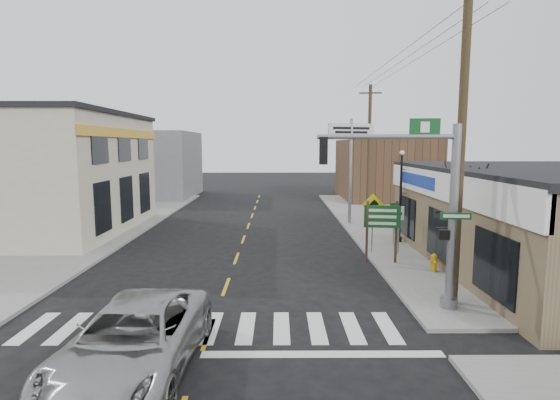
{
  "coord_description": "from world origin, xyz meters",
  "views": [
    {
      "loc": [
        1.91,
        -11.39,
        5.14
      ],
      "look_at": [
        1.98,
        7.06,
        2.8
      ],
      "focal_mm": 28.0,
      "sensor_mm": 36.0,
      "label": 1
    }
  ],
  "objects_px": {
    "fire_hydrant": "(434,262)",
    "lamp_post": "(402,189)",
    "bare_tree": "(467,171)",
    "utility_pole_far": "(369,147)",
    "traffic_signal_pole": "(431,197)",
    "suv": "(134,340)",
    "utility_pole_near": "(461,135)",
    "dance_center_sign": "(351,145)",
    "guide_sign": "(382,223)"
  },
  "relations": [
    {
      "from": "suv",
      "to": "bare_tree",
      "type": "xyz_separation_m",
      "value": [
        10.71,
        7.93,
        3.32
      ]
    },
    {
      "from": "traffic_signal_pole",
      "to": "utility_pole_near",
      "type": "bearing_deg",
      "value": 29.48
    },
    {
      "from": "fire_hydrant",
      "to": "lamp_post",
      "type": "height_order",
      "value": "lamp_post"
    },
    {
      "from": "traffic_signal_pole",
      "to": "lamp_post",
      "type": "relative_size",
      "value": 1.23
    },
    {
      "from": "traffic_signal_pole",
      "to": "dance_center_sign",
      "type": "relative_size",
      "value": 0.87
    },
    {
      "from": "suv",
      "to": "lamp_post",
      "type": "relative_size",
      "value": 1.2
    },
    {
      "from": "fire_hydrant",
      "to": "dance_center_sign",
      "type": "height_order",
      "value": "dance_center_sign"
    },
    {
      "from": "suv",
      "to": "utility_pole_near",
      "type": "relative_size",
      "value": 0.55
    },
    {
      "from": "fire_hydrant",
      "to": "bare_tree",
      "type": "bearing_deg",
      "value": 18.13
    },
    {
      "from": "lamp_post",
      "to": "utility_pole_far",
      "type": "xyz_separation_m",
      "value": [
        0.4,
        10.34,
        2.06
      ]
    },
    {
      "from": "traffic_signal_pole",
      "to": "utility_pole_far",
      "type": "height_order",
      "value": "utility_pole_far"
    },
    {
      "from": "traffic_signal_pole",
      "to": "dance_center_sign",
      "type": "xyz_separation_m",
      "value": [
        -0.01,
        14.68,
        1.56
      ]
    },
    {
      "from": "dance_center_sign",
      "to": "utility_pole_near",
      "type": "height_order",
      "value": "utility_pole_near"
    },
    {
      "from": "utility_pole_near",
      "to": "dance_center_sign",
      "type": "bearing_deg",
      "value": 94.61
    },
    {
      "from": "fire_hydrant",
      "to": "utility_pole_far",
      "type": "bearing_deg",
      "value": 87.96
    },
    {
      "from": "fire_hydrant",
      "to": "lamp_post",
      "type": "distance_m",
      "value": 5.89
    },
    {
      "from": "lamp_post",
      "to": "dance_center_sign",
      "type": "bearing_deg",
      "value": 88.78
    },
    {
      "from": "suv",
      "to": "utility_pole_far",
      "type": "xyz_separation_m",
      "value": [
        9.99,
        23.25,
        4.15
      ]
    },
    {
      "from": "lamp_post",
      "to": "utility_pole_near",
      "type": "xyz_separation_m",
      "value": [
        -0.76,
        -8.82,
        2.55
      ]
    },
    {
      "from": "traffic_signal_pole",
      "to": "guide_sign",
      "type": "relative_size",
      "value": 2.17
    },
    {
      "from": "lamp_post",
      "to": "traffic_signal_pole",
      "type": "bearing_deg",
      "value": -119.85
    },
    {
      "from": "traffic_signal_pole",
      "to": "lamp_post",
      "type": "distance_m",
      "value": 9.42
    },
    {
      "from": "suv",
      "to": "guide_sign",
      "type": "bearing_deg",
      "value": 51.18
    },
    {
      "from": "dance_center_sign",
      "to": "suv",
      "type": "bearing_deg",
      "value": -130.96
    },
    {
      "from": "traffic_signal_pole",
      "to": "fire_hydrant",
      "type": "relative_size",
      "value": 7.89
    },
    {
      "from": "utility_pole_near",
      "to": "utility_pole_far",
      "type": "relative_size",
      "value": 1.1
    },
    {
      "from": "suv",
      "to": "utility_pole_near",
      "type": "xyz_separation_m",
      "value": [
        8.83,
        4.1,
        4.64
      ]
    },
    {
      "from": "lamp_post",
      "to": "fire_hydrant",
      "type": "bearing_deg",
      "value": -110.86
    },
    {
      "from": "traffic_signal_pole",
      "to": "guide_sign",
      "type": "bearing_deg",
      "value": 99.02
    },
    {
      "from": "suv",
      "to": "dance_center_sign",
      "type": "xyz_separation_m",
      "value": [
        7.83,
        18.36,
        4.35
      ]
    },
    {
      "from": "bare_tree",
      "to": "lamp_post",
      "type": "bearing_deg",
      "value": 102.65
    },
    {
      "from": "utility_pole_near",
      "to": "utility_pole_far",
      "type": "bearing_deg",
      "value": 87.14
    },
    {
      "from": "traffic_signal_pole",
      "to": "bare_tree",
      "type": "relative_size",
      "value": 1.14
    },
    {
      "from": "dance_center_sign",
      "to": "utility_pole_far",
      "type": "distance_m",
      "value": 5.35
    },
    {
      "from": "traffic_signal_pole",
      "to": "bare_tree",
      "type": "xyz_separation_m",
      "value": [
        2.86,
        4.25,
        0.53
      ]
    },
    {
      "from": "suv",
      "to": "utility_pole_far",
      "type": "bearing_deg",
      "value": 68.73
    },
    {
      "from": "suv",
      "to": "lamp_post",
      "type": "distance_m",
      "value": 16.22
    },
    {
      "from": "bare_tree",
      "to": "utility_pole_near",
      "type": "bearing_deg",
      "value": -116.06
    },
    {
      "from": "guide_sign",
      "to": "bare_tree",
      "type": "height_order",
      "value": "bare_tree"
    },
    {
      "from": "lamp_post",
      "to": "utility_pole_far",
      "type": "relative_size",
      "value": 0.5
    },
    {
      "from": "traffic_signal_pole",
      "to": "bare_tree",
      "type": "bearing_deg",
      "value": 62.71
    },
    {
      "from": "lamp_post",
      "to": "dance_center_sign",
      "type": "xyz_separation_m",
      "value": [
        -1.76,
        5.45,
        2.26
      ]
    },
    {
      "from": "traffic_signal_pole",
      "to": "dance_center_sign",
      "type": "bearing_deg",
      "value": 96.72
    },
    {
      "from": "bare_tree",
      "to": "dance_center_sign",
      "type": "bearing_deg",
      "value": 105.43
    },
    {
      "from": "traffic_signal_pole",
      "to": "utility_pole_far",
      "type": "distance_m",
      "value": 19.74
    },
    {
      "from": "bare_tree",
      "to": "utility_pole_far",
      "type": "xyz_separation_m",
      "value": [
        -0.72,
        15.32,
        0.83
      ]
    },
    {
      "from": "dance_center_sign",
      "to": "bare_tree",
      "type": "relative_size",
      "value": 1.31
    },
    {
      "from": "fire_hydrant",
      "to": "bare_tree",
      "type": "relative_size",
      "value": 0.15
    },
    {
      "from": "fire_hydrant",
      "to": "dance_center_sign",
      "type": "bearing_deg",
      "value": 98.38
    },
    {
      "from": "fire_hydrant",
      "to": "dance_center_sign",
      "type": "xyz_separation_m",
      "value": [
        -1.6,
        10.85,
        4.61
      ]
    }
  ]
}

